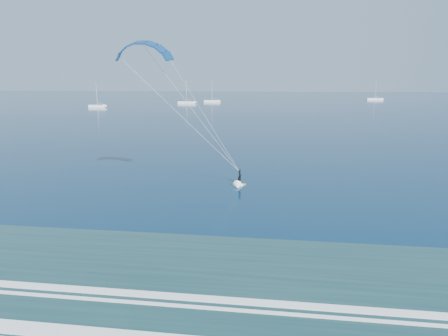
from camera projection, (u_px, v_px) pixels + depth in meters
name	position (u px, v px, depth m)	size (l,w,h in m)	color
kitesurfer_rig	(195.00, 113.00, 43.43)	(13.89, 9.22, 17.28)	gold
sailboat_0	(97.00, 106.00, 186.09)	(7.93, 2.40, 10.89)	white
sailboat_1	(187.00, 102.00, 216.65)	(9.48, 2.40, 12.91)	white
sailboat_2	(212.00, 101.00, 230.31)	(9.01, 2.40, 12.11)	white
sailboat_3	(375.00, 99.00, 257.46)	(9.74, 2.40, 13.10)	white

